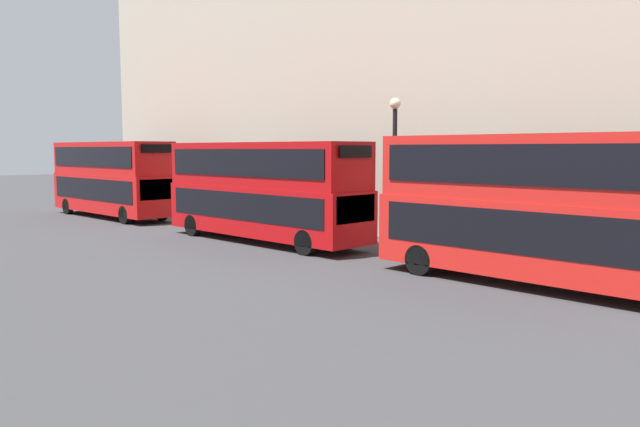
{
  "coord_description": "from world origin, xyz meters",
  "views": [
    {
      "loc": [
        -15.97,
        -2.99,
        4.09
      ],
      "look_at": [
        0.48,
        13.43,
        1.68
      ],
      "focal_mm": 35.0,
      "sensor_mm": 36.0,
      "label": 1
    }
  ],
  "objects_px": {
    "bus_leading": "(549,204)",
    "bus_second_in_queue": "(263,187)",
    "pedestrian": "(122,198)",
    "bus_third_in_queue": "(111,176)"
  },
  "relations": [
    {
      "from": "bus_third_in_queue",
      "to": "pedestrian",
      "type": "relative_size",
      "value": 5.79
    },
    {
      "from": "bus_second_in_queue",
      "to": "bus_third_in_queue",
      "type": "relative_size",
      "value": 1.03
    },
    {
      "from": "bus_second_in_queue",
      "to": "pedestrian",
      "type": "height_order",
      "value": "bus_second_in_queue"
    },
    {
      "from": "bus_second_in_queue",
      "to": "bus_third_in_queue",
      "type": "distance_m",
      "value": 14.14
    },
    {
      "from": "bus_third_in_queue",
      "to": "pedestrian",
      "type": "height_order",
      "value": "bus_third_in_queue"
    },
    {
      "from": "bus_leading",
      "to": "pedestrian",
      "type": "xyz_separation_m",
      "value": [
        2.36,
        30.41,
        -1.64
      ]
    },
    {
      "from": "bus_leading",
      "to": "pedestrian",
      "type": "relative_size",
      "value": 5.82
    },
    {
      "from": "pedestrian",
      "to": "bus_second_in_queue",
      "type": "bearing_deg",
      "value": -97.7
    },
    {
      "from": "bus_leading",
      "to": "pedestrian",
      "type": "height_order",
      "value": "bus_leading"
    },
    {
      "from": "bus_leading",
      "to": "bus_second_in_queue",
      "type": "relative_size",
      "value": 0.98
    }
  ]
}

